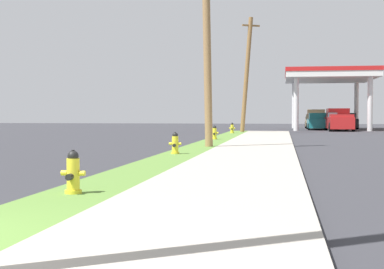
{
  "coord_description": "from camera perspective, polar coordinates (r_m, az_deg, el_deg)",
  "views": [
    {
      "loc": [
        4.15,
        -4.88,
        1.48
      ],
      "look_at": [
        0.76,
        15.78,
        0.7
      ],
      "focal_mm": 52.03,
      "sensor_mm": 36.0,
      "label": 1
    }
  ],
  "objects": [
    {
      "name": "fire_hydrant_third",
      "position": [
        29.74,
        2.32,
        0.13
      ],
      "size": [
        0.42,
        0.37,
        0.74
      ],
      "color": "yellow",
      "rests_on": "grass_verge"
    },
    {
      "name": "car_teal_by_near_pump",
      "position": [
        53.94,
        12.74,
        1.26
      ],
      "size": [
        1.95,
        4.51,
        1.57
      ],
      "color": "#197075",
      "rests_on": "ground"
    },
    {
      "name": "car_black_by_far_pump",
      "position": [
        57.68,
        15.46,
        1.29
      ],
      "size": [
        2.12,
        4.58,
        1.57
      ],
      "color": "black",
      "rests_on": "ground"
    },
    {
      "name": "fire_hydrant_nearest",
      "position": [
        9.7,
        -12.1,
        -4.03
      ],
      "size": [
        0.42,
        0.37,
        0.74
      ],
      "color": "yellow",
      "rests_on": "grass_verge"
    },
    {
      "name": "truck_red_at_forecourt",
      "position": [
        50.35,
        14.82,
        1.41
      ],
      "size": [
        2.21,
        5.43,
        1.97
      ],
      "color": "red",
      "rests_on": "ground"
    },
    {
      "name": "sidewalk_slab",
      "position": [
        5.21,
        -3.86,
        -13.64
      ],
      "size": [
        3.2,
        80.0,
        0.12
      ],
      "primitive_type": "cube",
      "color": "#A8A093",
      "rests_on": "ground"
    },
    {
      "name": "fire_hydrant_second",
      "position": [
        18.89,
        -1.74,
        -1.01
      ],
      "size": [
        0.42,
        0.38,
        0.74
      ],
      "color": "yellow",
      "rests_on": "grass_verge"
    },
    {
      "name": "truck_tan_on_apron",
      "position": [
        61.03,
        12.6,
        1.54
      ],
      "size": [
        2.52,
        5.54,
        1.97
      ],
      "color": "tan",
      "rests_on": "ground"
    },
    {
      "name": "fire_hydrant_fourth",
      "position": [
        39.44,
        4.13,
        0.61
      ],
      "size": [
        0.42,
        0.38,
        0.74
      ],
      "color": "yellow",
      "rests_on": "grass_verge"
    },
    {
      "name": "utility_pole_midground",
      "position": [
        23.38,
        1.55,
        9.73
      ],
      "size": [
        1.4,
        0.41,
        8.74
      ],
      "color": "#937047",
      "rests_on": "grass_verge"
    },
    {
      "name": "utility_pole_background",
      "position": [
        42.32,
        5.62,
        6.24
      ],
      "size": [
        1.48,
        0.89,
        8.65
      ],
      "color": "olive",
      "rests_on": "grass_verge"
    }
  ]
}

